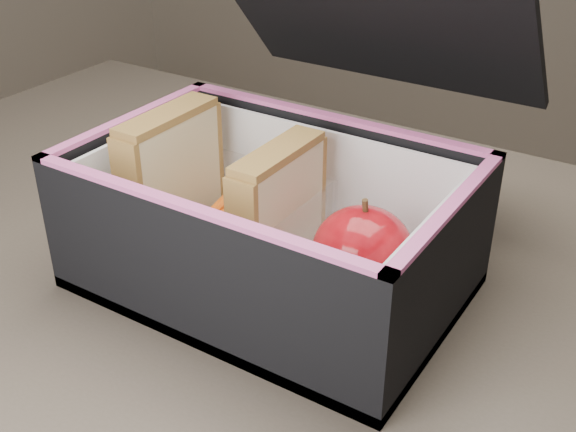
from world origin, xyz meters
name	(u,v)px	position (x,y,z in m)	size (l,w,h in m)	color
kitchen_table	(292,389)	(0.00, 0.00, 0.66)	(1.20, 0.80, 0.75)	#51463C
lunch_bag	(275,213)	(-0.03, 0.02, 0.82)	(0.31, 0.34, 0.27)	black
plastic_tub	(224,217)	(-0.08, 0.02, 0.80)	(0.16, 0.11, 0.07)	white
sandwich_left	(172,174)	(-0.14, 0.02, 0.82)	(0.03, 0.10, 0.12)	beige
sandwich_right	(278,210)	(-0.03, 0.02, 0.82)	(0.03, 0.10, 0.11)	beige
carrot_sticks	(225,231)	(-0.08, 0.02, 0.78)	(0.05, 0.14, 0.03)	#D54610
paper_napkin	(366,295)	(0.05, 0.02, 0.77)	(0.07, 0.08, 0.01)	white
red_apple	(362,253)	(0.05, 0.02, 0.81)	(0.08, 0.08, 0.08)	maroon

